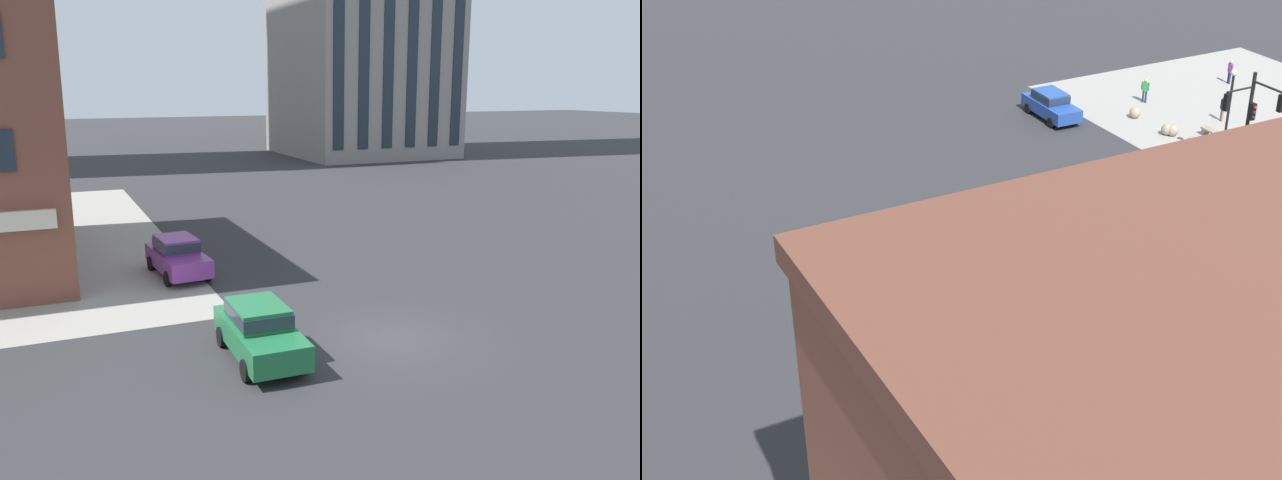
% 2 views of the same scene
% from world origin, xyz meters
% --- Properties ---
extents(ground_plane, '(320.00, 320.00, 0.00)m').
position_xyz_m(ground_plane, '(0.00, 0.00, 0.00)').
color(ground_plane, '#2D2D30').
extents(car_main_southbound_near, '(1.94, 4.42, 1.68)m').
position_xyz_m(car_main_southbound_near, '(-4.39, 0.16, 0.92)').
color(car_main_southbound_near, '#1E6B3D').
rests_on(car_main_southbound_near, ground).
extents(car_cross_eastbound, '(2.17, 4.53, 1.68)m').
position_xyz_m(car_cross_eastbound, '(-4.86, 10.01, 0.92)').
color(car_cross_eastbound, '#7A3389').
rests_on(car_cross_eastbound, ground).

